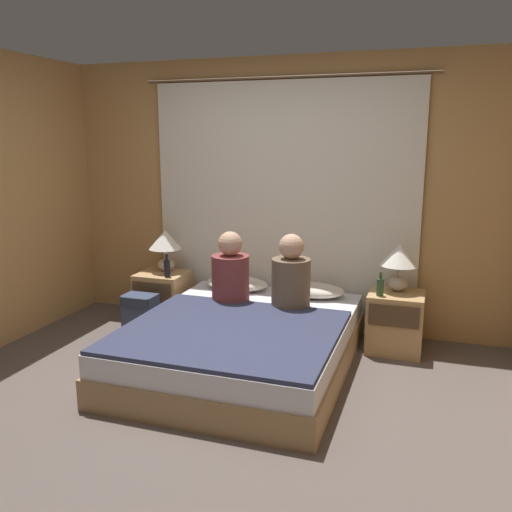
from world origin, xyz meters
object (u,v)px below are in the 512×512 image
(person_right_in_bed, at_px, (291,277))
(bed, at_px, (244,344))
(nightstand_left, at_px, (163,298))
(lamp_right, at_px, (399,259))
(lamp_left, at_px, (165,243))
(pillow_left, at_px, (237,283))
(person_left_in_bed, at_px, (230,273))
(backpack_on_floor, at_px, (140,313))
(beer_bottle_on_right_stand, at_px, (380,287))
(pillow_right, at_px, (311,290))
(beer_bottle_on_left_stand, at_px, (167,268))
(nightstand_right, at_px, (395,322))

(person_right_in_bed, bearing_deg, bed, -120.77)
(nightstand_left, height_order, lamp_right, lamp_right)
(bed, bearing_deg, lamp_right, 36.79)
(lamp_left, relative_size, pillow_left, 0.69)
(person_right_in_bed, bearing_deg, lamp_right, 24.59)
(person_left_in_bed, height_order, backpack_on_floor, person_left_in_bed)
(backpack_on_floor, bearing_deg, lamp_right, 12.37)
(beer_bottle_on_right_stand, bearing_deg, bed, -147.21)
(bed, bearing_deg, person_right_in_bed, 59.23)
(pillow_right, bearing_deg, bed, -113.71)
(beer_bottle_on_left_stand, relative_size, backpack_on_floor, 0.56)
(beer_bottle_on_right_stand, distance_m, backpack_on_floor, 2.14)
(nightstand_right, distance_m, person_left_in_bed, 1.46)
(beer_bottle_on_left_stand, bearing_deg, bed, -32.42)
(lamp_left, xyz_separation_m, person_left_in_bed, (0.82, -0.38, -0.14))
(lamp_left, distance_m, beer_bottle_on_right_stand, 2.09)
(nightstand_left, height_order, person_left_in_bed, person_left_in_bed)
(pillow_right, distance_m, backpack_on_floor, 1.56)
(bed, relative_size, pillow_left, 3.45)
(lamp_left, distance_m, lamp_right, 2.20)
(pillow_left, height_order, pillow_right, same)
(nightstand_right, distance_m, pillow_left, 1.47)
(bed, xyz_separation_m, nightstand_left, (-1.10, 0.74, 0.06))
(lamp_left, distance_m, pillow_right, 1.49)
(lamp_right, xyz_separation_m, person_right_in_bed, (-0.84, -0.38, -0.13))
(bed, height_order, beer_bottle_on_left_stand, beer_bottle_on_left_stand)
(lamp_right, height_order, backpack_on_floor, lamp_right)
(pillow_right, xyz_separation_m, beer_bottle_on_right_stand, (0.62, -0.18, 0.13))
(nightstand_left, distance_m, nightstand_right, 2.20)
(beer_bottle_on_left_stand, bearing_deg, lamp_right, 5.39)
(lamp_right, bearing_deg, beer_bottle_on_right_stand, -123.12)
(lamp_left, bearing_deg, bed, -36.79)
(nightstand_left, height_order, nightstand_right, same)
(pillow_right, height_order, backpack_on_floor, pillow_right)
(lamp_right, distance_m, person_right_in_bed, 0.93)
(person_left_in_bed, distance_m, beer_bottle_on_right_stand, 1.26)
(bed, height_order, lamp_right, lamp_right)
(nightstand_right, xyz_separation_m, pillow_right, (-0.74, 0.06, 0.20))
(nightstand_left, bearing_deg, bed, -34.11)
(lamp_left, distance_m, beer_bottle_on_left_stand, 0.30)
(bed, height_order, nightstand_right, nightstand_right)
(nightstand_left, height_order, pillow_right, pillow_right)
(lamp_left, relative_size, pillow_right, 0.69)
(nightstand_left, bearing_deg, person_left_in_bed, -20.39)
(backpack_on_floor, bearing_deg, pillow_left, 31.68)
(person_right_in_bed, bearing_deg, pillow_left, 149.13)
(person_left_in_bed, relative_size, beer_bottle_on_right_stand, 3.04)
(nightstand_right, bearing_deg, lamp_left, 177.98)
(backpack_on_floor, bearing_deg, beer_bottle_on_right_stand, 7.89)
(nightstand_left, xyz_separation_m, person_right_in_bed, (1.36, -0.31, 0.40))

